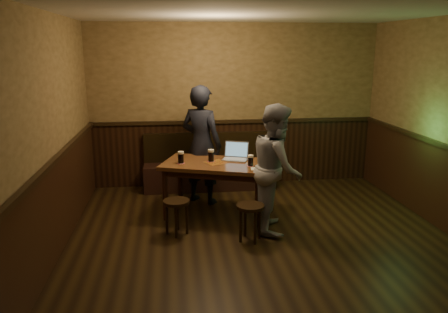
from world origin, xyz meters
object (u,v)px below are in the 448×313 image
bench (208,170)px  stool_left (176,207)px  pint_mid (211,155)px  stool_right (250,212)px  laptop (236,155)px  pint_right (251,161)px  pint_left (181,157)px  person_suit (202,145)px  person_grey (277,168)px  pub_table (216,170)px

bench → stool_left: bench is taller
pint_mid → stool_right: bearing=-67.8°
bench → stool_right: (0.34, -2.21, 0.07)m
pint_mid → laptop: (0.37, 0.09, -0.02)m
pint_right → laptop: size_ratio=0.37×
pint_left → stool_left: bearing=-97.7°
person_suit → person_grey: 1.49m
pint_left → person_grey: 1.38m
pint_left → pint_mid: (0.43, 0.05, 0.00)m
stool_right → pint_mid: 1.17m
stool_left → pub_table: bearing=46.3°
pint_left → pint_right: pint_left is taller
pint_mid → laptop: laptop is taller
pub_table → stool_left: 0.90m
stool_right → person_suit: bearing=108.2°
pint_left → pint_mid: 0.44m
stool_left → pint_right: size_ratio=2.93×
pub_table → person_suit: size_ratio=0.91×
pint_right → stool_left: bearing=-160.9°
pint_left → person_grey: bearing=-25.5°
stool_right → person_suit: size_ratio=0.26×
pub_table → stool_left: bearing=-114.0°
pint_right → person_suit: person_suit is taller
pub_table → person_suit: 0.66m
stool_left → laptop: (0.89, 0.76, 0.49)m
stool_left → person_suit: size_ratio=0.25×
stool_right → pint_mid: (-0.40, 0.98, 0.50)m
person_suit → pint_left: bearing=94.9°
stool_left → pint_right: bearing=19.1°
stool_right → laptop: laptop is taller
pint_mid → person_suit: bearing=100.5°
stool_left → pint_mid: (0.52, 0.67, 0.51)m
stool_left → pint_right: 1.21m
pub_table → person_grey: size_ratio=0.99×
pint_right → laptop: 0.43m
pub_table → stool_left: pub_table is taller
pint_left → laptop: bearing=9.7°
pub_table → stool_right: bearing=-50.1°
bench → laptop: size_ratio=5.07×
pint_mid → person_suit: (-0.10, 0.53, 0.04)m
bench → stool_right: 2.23m
pint_left → person_suit: size_ratio=0.09×
stool_right → laptop: bearing=91.6°
pub_table → pint_right: size_ratio=10.58×
person_suit → laptop: bearing=171.4°
pint_mid → person_suit: size_ratio=0.10×
pub_table → pint_mid: (-0.06, 0.07, 0.19)m
pint_left → pint_right: 0.99m
laptop → stool_right: bearing=-67.6°
pint_left → pint_mid: bearing=6.6°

